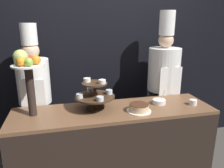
# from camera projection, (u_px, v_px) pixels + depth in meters

# --- Properties ---
(wall_back) EXTENTS (10.00, 0.06, 2.80)m
(wall_back) POSITION_uv_depth(u_px,v_px,m) (99.00, 50.00, 2.96)
(wall_back) COLOR black
(wall_back) RESTS_ON ground_plane
(buffet_counter) EXTENTS (2.11, 0.58, 0.89)m
(buffet_counter) POSITION_uv_depth(u_px,v_px,m) (114.00, 147.00, 2.41)
(buffet_counter) COLOR black
(buffet_counter) RESTS_ON ground_plane
(tiered_stand) EXTENTS (0.41, 0.41, 0.33)m
(tiered_stand) POSITION_uv_depth(u_px,v_px,m) (95.00, 94.00, 2.25)
(tiered_stand) COLOR #3D2819
(tiered_stand) RESTS_ON buffet_counter
(fruit_pedestal) EXTENTS (0.30, 0.30, 0.64)m
(fruit_pedestal) POSITION_uv_depth(u_px,v_px,m) (27.00, 71.00, 2.03)
(fruit_pedestal) COLOR #2D231E
(fruit_pedestal) RESTS_ON buffet_counter
(cake_round) EXTENTS (0.25, 0.25, 0.08)m
(cake_round) POSITION_uv_depth(u_px,v_px,m) (139.00, 108.00, 2.23)
(cake_round) COLOR white
(cake_round) RESTS_ON buffet_counter
(cup_white) EXTENTS (0.08, 0.08, 0.06)m
(cup_white) POSITION_uv_depth(u_px,v_px,m) (193.00, 102.00, 2.41)
(cup_white) COLOR white
(cup_white) RESTS_ON buffet_counter
(serving_bowl_far) EXTENTS (0.15, 0.15, 0.15)m
(serving_bowl_far) POSITION_uv_depth(u_px,v_px,m) (159.00, 102.00, 2.44)
(serving_bowl_far) COLOR white
(serving_bowl_far) RESTS_ON buffet_counter
(chef_left) EXTENTS (0.37, 0.37, 1.76)m
(chef_left) POSITION_uv_depth(u_px,v_px,m) (35.00, 94.00, 2.54)
(chef_left) COLOR #38332D
(chef_left) RESTS_ON ground_plane
(chef_center_left) EXTENTS (0.41, 0.41, 1.91)m
(chef_center_left) POSITION_uv_depth(u_px,v_px,m) (163.00, 81.00, 2.88)
(chef_center_left) COLOR #38332D
(chef_center_left) RESTS_ON ground_plane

